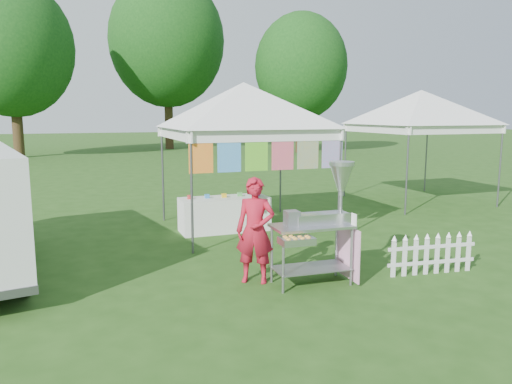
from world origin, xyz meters
name	(u,v)px	position (x,y,z in m)	size (l,w,h in m)	color
ground	(323,281)	(0.00, 0.00, 0.00)	(120.00, 120.00, 0.00)	#234814
canopy_main	(244,83)	(0.00, 3.49, 2.99)	(4.24, 4.24, 3.45)	#59595E
canopy_right	(422,90)	(5.50, 5.00, 2.99)	(4.24, 4.24, 3.45)	#59595E
tree_left	(12,48)	(-6.00, 24.00, 5.83)	(6.40, 6.40, 9.53)	#352613
tree_mid	(167,41)	(3.00, 28.00, 7.14)	(7.60, 7.60, 11.52)	#352613
tree_right	(301,67)	(10.00, 22.00, 5.18)	(5.60, 5.60, 8.42)	#352613
donut_cart	(324,213)	(-0.03, -0.05, 1.01)	(1.26, 0.81, 1.72)	gray
vendor	(255,230)	(-0.92, 0.32, 0.75)	(0.55, 0.36, 1.50)	#AB1528
picket_fence	(432,255)	(1.68, -0.26, 0.29)	(1.43, 0.19, 0.56)	silver
display_table	(224,214)	(-0.43, 3.50, 0.35)	(1.80, 0.70, 0.69)	white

